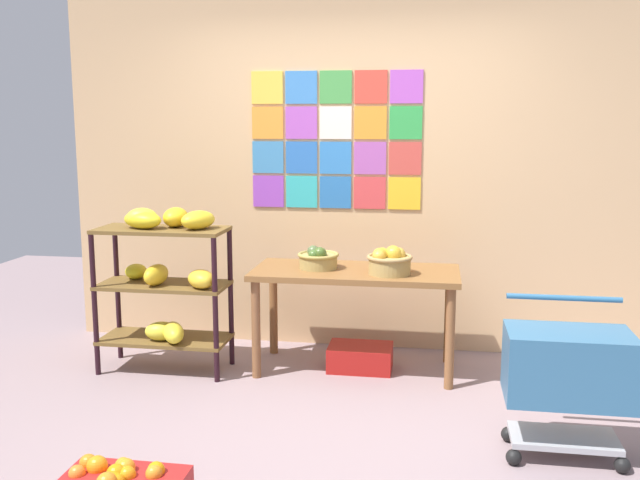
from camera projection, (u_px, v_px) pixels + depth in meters
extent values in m
plane|color=gray|center=(317.00, 434.00, 3.91)|extent=(9.19, 9.19, 0.00)
cube|color=tan|center=(353.00, 166.00, 5.26)|extent=(4.40, 0.06, 2.76)
cube|color=yellow|center=(267.00, 88.00, 5.23)|extent=(0.24, 0.01, 0.24)
cube|color=#397ECC|center=(301.00, 87.00, 5.19)|extent=(0.24, 0.01, 0.24)
cube|color=green|center=(336.00, 87.00, 5.15)|extent=(0.24, 0.01, 0.24)
cube|color=#E44233|center=(371.00, 87.00, 5.11)|extent=(0.24, 0.01, 0.24)
cube|color=#B04FC1|center=(407.00, 87.00, 5.07)|extent=(0.24, 0.01, 0.24)
cube|color=orange|center=(268.00, 123.00, 5.28)|extent=(0.24, 0.01, 0.24)
cube|color=#AD50C0|center=(301.00, 123.00, 5.24)|extent=(0.24, 0.01, 0.24)
cube|color=white|center=(336.00, 123.00, 5.20)|extent=(0.24, 0.01, 0.24)
cube|color=orange|center=(370.00, 123.00, 5.15)|extent=(0.24, 0.01, 0.24)
cube|color=green|center=(406.00, 123.00, 5.11)|extent=(0.24, 0.01, 0.24)
cube|color=#3B83BF|center=(268.00, 157.00, 5.32)|extent=(0.24, 0.01, 0.24)
cube|color=blue|center=(301.00, 158.00, 5.28)|extent=(0.24, 0.01, 0.24)
cube|color=#2F7ACB|center=(335.00, 158.00, 5.24)|extent=(0.24, 0.01, 0.24)
cube|color=#A951AC|center=(370.00, 158.00, 5.20)|extent=(0.24, 0.01, 0.24)
cube|color=#CC463D|center=(405.00, 158.00, 5.16)|extent=(0.24, 0.01, 0.24)
cube|color=purple|center=(268.00, 191.00, 5.36)|extent=(0.24, 0.01, 0.24)
cube|color=#2FB3B7|center=(302.00, 192.00, 5.32)|extent=(0.24, 0.01, 0.24)
cube|color=#286DBB|center=(335.00, 192.00, 5.28)|extent=(0.24, 0.01, 0.24)
cube|color=#D94144|center=(370.00, 193.00, 5.24)|extent=(0.24, 0.01, 0.24)
cube|color=yellow|center=(404.00, 193.00, 5.20)|extent=(0.24, 0.01, 0.24)
cylinder|color=black|center=(95.00, 304.00, 4.75)|extent=(0.04, 0.04, 1.00)
cylinder|color=black|center=(215.00, 309.00, 4.61)|extent=(0.04, 0.04, 1.00)
cylinder|color=black|center=(118.00, 291.00, 5.09)|extent=(0.04, 0.04, 1.00)
cylinder|color=black|center=(231.00, 296.00, 4.96)|extent=(0.04, 0.04, 1.00)
cube|color=brown|center=(166.00, 339.00, 4.90)|extent=(0.88, 0.39, 0.03)
ellipsoid|color=yellow|center=(173.00, 333.00, 4.77)|extent=(0.25, 0.30, 0.14)
ellipsoid|color=yellow|center=(161.00, 331.00, 4.82)|extent=(0.25, 0.20, 0.13)
cube|color=brown|center=(164.00, 285.00, 4.83)|extent=(0.88, 0.39, 0.02)
ellipsoid|color=yellow|center=(136.00, 271.00, 4.97)|extent=(0.22, 0.26, 0.10)
ellipsoid|color=yellow|center=(201.00, 279.00, 4.68)|extent=(0.28, 0.28, 0.12)
ellipsoid|color=yellow|center=(156.00, 275.00, 4.77)|extent=(0.16, 0.26, 0.14)
cube|color=brown|center=(161.00, 230.00, 4.77)|extent=(0.88, 0.39, 0.02)
ellipsoid|color=yellow|center=(176.00, 217.00, 4.81)|extent=(0.17, 0.24, 0.13)
ellipsoid|color=yellow|center=(142.00, 218.00, 4.75)|extent=(0.24, 0.20, 0.14)
ellipsoid|color=yellow|center=(198.00, 220.00, 4.71)|extent=(0.27, 0.31, 0.13)
ellipsoid|color=yellow|center=(143.00, 220.00, 4.74)|extent=(0.34, 0.26, 0.12)
cube|color=brown|center=(356.00, 273.00, 4.81)|extent=(1.40, 0.64, 0.04)
cylinder|color=brown|center=(256.00, 329.00, 4.72)|extent=(0.06, 0.06, 0.67)
cylinder|color=brown|center=(450.00, 339.00, 4.52)|extent=(0.06, 0.06, 0.67)
cylinder|color=brown|center=(273.00, 309.00, 5.23)|extent=(0.06, 0.06, 0.67)
cylinder|color=brown|center=(449.00, 317.00, 5.02)|extent=(0.06, 0.06, 0.67)
cylinder|color=#A38B4C|center=(318.00, 262.00, 4.85)|extent=(0.26, 0.26, 0.10)
torus|color=#A79046|center=(318.00, 255.00, 4.84)|extent=(0.29, 0.29, 0.02)
sphere|color=#447233|center=(321.00, 254.00, 4.82)|extent=(0.09, 0.09, 0.09)
sphere|color=#425D24|center=(320.00, 253.00, 4.80)|extent=(0.08, 0.08, 0.08)
sphere|color=#416128|center=(313.00, 255.00, 4.79)|extent=(0.07, 0.07, 0.07)
sphere|color=#4C6236|center=(313.00, 251.00, 4.88)|extent=(0.08, 0.08, 0.08)
cylinder|color=#A98B4D|center=(389.00, 266.00, 4.66)|extent=(0.28, 0.28, 0.11)
torus|color=#A7854E|center=(390.00, 257.00, 4.65)|extent=(0.30, 0.30, 0.03)
sphere|color=gold|center=(393.00, 253.00, 4.68)|extent=(0.10, 0.10, 0.10)
sphere|color=gold|center=(380.00, 255.00, 4.65)|extent=(0.10, 0.10, 0.10)
sphere|color=gold|center=(394.00, 254.00, 4.67)|extent=(0.11, 0.11, 0.11)
sphere|color=gold|center=(379.00, 256.00, 4.63)|extent=(0.09, 0.09, 0.09)
sphere|color=gold|center=(399.00, 254.00, 4.68)|extent=(0.09, 0.09, 0.09)
sphere|color=gold|center=(382.00, 254.00, 4.67)|extent=(0.09, 0.09, 0.09)
cube|color=#A81A16|center=(360.00, 357.00, 4.92)|extent=(0.44, 0.30, 0.17)
sphere|color=orange|center=(156.00, 470.00, 3.12)|extent=(0.08, 0.08, 0.08)
sphere|color=orange|center=(127.00, 475.00, 3.09)|extent=(0.07, 0.07, 0.07)
sphere|color=orange|center=(88.00, 463.00, 3.20)|extent=(0.08, 0.08, 0.08)
sphere|color=orange|center=(126.00, 468.00, 3.13)|extent=(0.08, 0.08, 0.08)
sphere|color=orange|center=(116.00, 474.00, 3.09)|extent=(0.09, 0.09, 0.09)
sphere|color=orange|center=(154.00, 473.00, 3.09)|extent=(0.08, 0.08, 0.08)
sphere|color=orange|center=(123.00, 465.00, 3.16)|extent=(0.07, 0.07, 0.07)
sphere|color=orange|center=(77.00, 473.00, 3.10)|extent=(0.07, 0.07, 0.07)
sphere|color=orange|center=(97.00, 466.00, 3.15)|extent=(0.09, 0.09, 0.09)
sphere|color=black|center=(514.00, 457.00, 3.55)|extent=(0.08, 0.08, 0.08)
sphere|color=black|center=(622.00, 465.00, 3.47)|extent=(0.08, 0.08, 0.08)
sphere|color=black|center=(508.00, 434.00, 3.81)|extent=(0.08, 0.08, 0.08)
sphere|color=black|center=(609.00, 441.00, 3.73)|extent=(0.08, 0.08, 0.08)
cube|color=#A5A8AD|center=(563.00, 438.00, 3.63)|extent=(0.54, 0.29, 0.03)
cube|color=#326790|center=(568.00, 366.00, 3.57)|extent=(0.62, 0.37, 0.36)
cylinder|color=#326790|center=(564.00, 298.00, 3.72)|extent=(0.59, 0.03, 0.03)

